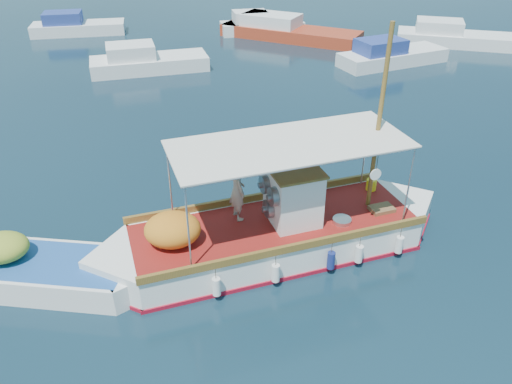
{
  "coord_description": "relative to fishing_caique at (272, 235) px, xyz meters",
  "views": [
    {
      "loc": [
        -1.5,
        -11.82,
        9.01
      ],
      "look_at": [
        -0.82,
        0.0,
        1.89
      ],
      "focal_mm": 35.0,
      "sensor_mm": 36.0,
      "label": 1
    }
  ],
  "objects": [
    {
      "name": "ground",
      "position": [
        0.36,
        0.23,
        -0.57
      ],
      "size": [
        160.0,
        160.0,
        0.0
      ],
      "primitive_type": "plane",
      "color": "black",
      "rests_on": "ground"
    },
    {
      "name": "fishing_caique",
      "position": [
        0.0,
        0.0,
        0.0
      ],
      "size": [
        10.28,
        4.9,
        6.52
      ],
      "rotation": [
        0.0,
        0.0,
        0.28
      ],
      "color": "white",
      "rests_on": "ground"
    },
    {
      "name": "dinghy",
      "position": [
        -6.39,
        -1.02,
        -0.22
      ],
      "size": [
        6.72,
        2.76,
        1.66
      ],
      "rotation": [
        0.0,
        0.0,
        -0.18
      ],
      "color": "white",
      "rests_on": "ground"
    },
    {
      "name": "bg_boat_nw",
      "position": [
        -5.92,
        17.56,
        -0.08
      ],
      "size": [
        7.05,
        3.81,
        1.8
      ],
      "rotation": [
        0.0,
        0.0,
        0.22
      ],
      "color": "silver",
      "rests_on": "ground"
    },
    {
      "name": "bg_boat_n",
      "position": [
        3.08,
        24.57,
        -0.08
      ],
      "size": [
        10.01,
        7.34,
        1.8
      ],
      "rotation": [
        0.0,
        0.0,
        -0.52
      ],
      "color": "#A3331B",
      "rests_on": "ground"
    },
    {
      "name": "bg_boat_ne",
      "position": [
        8.68,
        17.98,
        -0.08
      ],
      "size": [
        7.14,
        4.56,
        1.8
      ],
      "rotation": [
        0.0,
        0.0,
        0.38
      ],
      "color": "silver",
      "rests_on": "ground"
    },
    {
      "name": "bg_boat_e",
      "position": [
        14.19,
        22.26,
        -0.08
      ],
      "size": [
        8.02,
        4.87,
        1.8
      ],
      "rotation": [
        0.0,
        0.0,
        -0.32
      ],
      "color": "silver",
      "rests_on": "ground"
    },
    {
      "name": "bg_boat_far_w",
      "position": [
        -12.26,
        26.81,
        -0.08
      ],
      "size": [
        6.84,
        3.19,
        1.8
      ],
      "rotation": [
        0.0,
        0.0,
        0.14
      ],
      "color": "silver",
      "rests_on": "ground"
    },
    {
      "name": "bg_boat_far_n",
      "position": [
        1.3,
        26.38,
        -0.08
      ],
      "size": [
        6.31,
        2.93,
        1.8
      ],
      "rotation": [
        0.0,
        0.0,
        0.16
      ],
      "color": "silver",
      "rests_on": "ground"
    }
  ]
}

